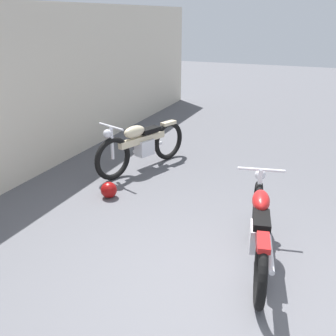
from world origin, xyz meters
TOP-DOWN VIEW (x-y plane):
  - ground_plane at (0.00, 0.00)m, footprint 40.00×40.00m
  - helmet at (1.58, 2.17)m, footprint 0.26×0.26m
  - motorcycle_red at (0.76, -0.30)m, footprint 2.03×0.69m
  - motorcycle_cream at (2.89, 2.24)m, footprint 2.06×0.95m

SIDE VIEW (x-z plane):
  - ground_plane at x=0.00m, z-range 0.00..0.00m
  - helmet at x=1.58m, z-range 0.00..0.26m
  - motorcycle_red at x=0.76m, z-range -0.02..0.91m
  - motorcycle_cream at x=2.89m, z-range -0.02..0.95m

